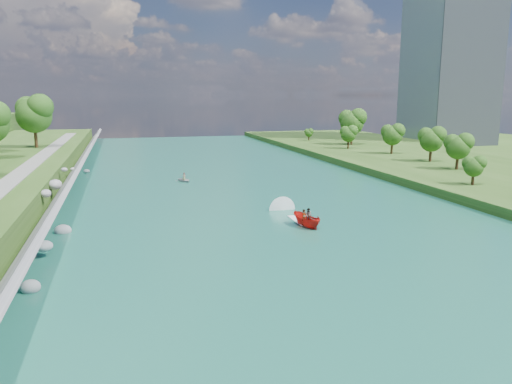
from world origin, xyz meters
name	(u,v)px	position (x,y,z in m)	size (l,w,h in m)	color
ground	(311,251)	(0.00, 0.00, 0.00)	(260.00, 260.00, 0.00)	#2D5119
river_water	(258,207)	(0.00, 20.00, 0.05)	(55.00, 240.00, 0.10)	#175A4A
riprap_bank	(54,207)	(-25.84, 18.98, 1.79)	(4.38, 236.00, 4.23)	slate
office_tower	(451,46)	(82.50, 95.00, 30.00)	(22.00, 22.00, 60.00)	gray
trees_east	(462,146)	(42.46, 33.83, 6.03)	(17.71, 145.29, 11.64)	#204712
motorboat	(302,218)	(2.65, 9.65, 0.86)	(3.60, 19.16, 2.17)	red
raft	(184,179)	(-7.20, 42.99, 0.48)	(3.33, 3.91, 1.55)	#92959A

